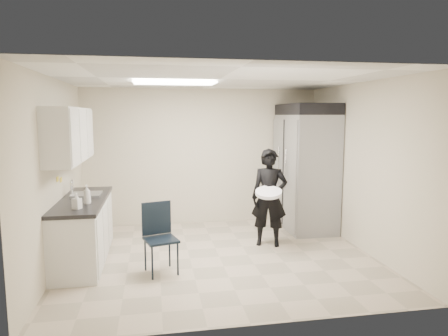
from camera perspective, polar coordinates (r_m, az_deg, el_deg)
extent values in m
plane|color=tan|center=(6.10, -0.69, -12.55)|extent=(4.50, 4.50, 0.00)
plane|color=white|center=(5.75, -0.73, 12.59)|extent=(4.50, 4.50, 0.00)
plane|color=beige|center=(7.75, -3.10, 1.65)|extent=(4.50, 0.00, 4.50)
plane|color=beige|center=(5.86, -22.99, -0.86)|extent=(0.00, 4.00, 4.00)
plane|color=beige|center=(6.53, 19.17, 0.14)|extent=(0.00, 4.00, 4.00)
cube|color=white|center=(6.08, -7.07, 11.98)|extent=(1.20, 0.60, 0.02)
cube|color=silver|center=(6.17, -19.40, -8.55)|extent=(0.60, 1.90, 0.86)
cube|color=black|center=(6.06, -19.59, -4.41)|extent=(0.64, 1.95, 0.05)
cube|color=gray|center=(6.30, -19.03, -4.08)|extent=(0.42, 0.40, 0.14)
cylinder|color=silver|center=(6.31, -20.89, -2.76)|extent=(0.02, 0.02, 0.24)
cube|color=silver|center=(5.97, -21.18, 4.45)|extent=(0.35, 1.80, 0.75)
cube|color=black|center=(7.12, -19.85, 3.28)|extent=(0.22, 0.30, 0.35)
cube|color=yellow|center=(5.96, -22.68, -1.48)|extent=(0.00, 0.12, 0.07)
cube|color=yellow|center=(6.16, -22.26, -1.56)|extent=(0.00, 0.12, 0.07)
cube|color=gray|center=(7.53, 11.57, -0.58)|extent=(0.80, 1.35, 2.10)
cube|color=black|center=(7.45, 11.80, 8.20)|extent=(0.80, 1.35, 0.20)
cube|color=black|center=(5.44, -9.00, -10.11)|extent=(0.50, 0.50, 0.91)
imported|color=black|center=(6.46, 6.48, -4.22)|extent=(0.67, 0.55, 1.57)
cylinder|color=white|center=(6.19, 6.40, -3.50)|extent=(0.52, 0.52, 0.05)
imported|color=white|center=(5.67, -18.99, -3.59)|extent=(0.11, 0.11, 0.26)
imported|color=#ADADB9|center=(5.42, -20.29, -4.45)|extent=(0.13, 0.13, 0.21)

